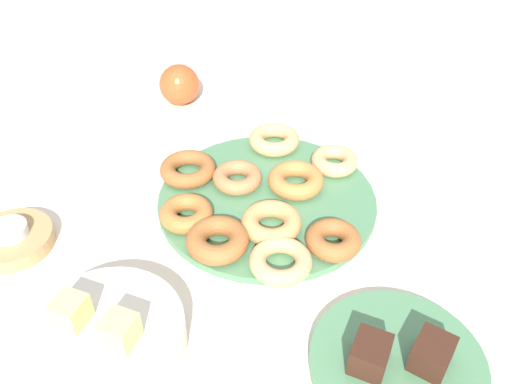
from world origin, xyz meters
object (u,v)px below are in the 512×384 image
at_px(donut_8, 334,161).
at_px(donut_9, 218,240).
at_px(donut_2, 238,177).
at_px(donut_5, 333,240).
at_px(brownie_far, 370,354).
at_px(donut_1, 271,223).
at_px(donut_3, 274,140).
at_px(tealight, 9,230).
at_px(melon_chunk_right, 70,311).
at_px(donut_7, 296,180).
at_px(donut_6, 281,261).
at_px(cake_plate, 397,363).
at_px(candle_holder, 13,240).
at_px(melon_chunk_left, 119,330).
at_px(fruit_bowl, 105,337).
at_px(brownie_near, 432,354).
at_px(donut_4, 188,169).
at_px(apple, 179,85).
at_px(donut_plate, 267,200).

height_order(donut_8, donut_9, donut_9).
height_order(donut_2, donut_5, donut_5).
bearing_deg(brownie_far, donut_8, -54.98).
relative_size(donut_1, donut_3, 1.00).
height_order(tealight, melon_chunk_right, melon_chunk_right).
bearing_deg(donut_7, donut_6, 115.66).
xyz_separation_m(donut_2, donut_7, (-0.08, -0.05, 0.00)).
height_order(donut_8, cake_plate, donut_8).
bearing_deg(donut_8, candle_holder, 55.38).
bearing_deg(candle_holder, melon_chunk_left, 171.39).
bearing_deg(fruit_bowl, candle_holder, -9.76).
relative_size(donut_3, donut_7, 0.99).
xyz_separation_m(donut_8, brownie_near, (-0.28, 0.27, 0.01)).
relative_size(donut_7, fruit_bowl, 0.48).
height_order(tealight, fruit_bowl, fruit_bowl).
bearing_deg(melon_chunk_right, donut_3, -85.71).
xyz_separation_m(donut_3, donut_8, (-0.12, -0.01, -0.00)).
bearing_deg(brownie_far, donut_4, -20.59).
xyz_separation_m(brownie_near, brownie_far, (0.06, 0.04, 0.00)).
xyz_separation_m(donut_7, donut_9, (0.02, 0.18, 0.00)).
relative_size(donut_7, candle_holder, 0.78).
height_order(donut_5, tealight, donut_5).
height_order(donut_7, candle_holder, donut_7).
relative_size(donut_7, brownie_near, 1.91).
relative_size(donut_9, melon_chunk_left, 2.50).
bearing_deg(melon_chunk_left, apple, -54.33).
bearing_deg(donut_9, tealight, 32.37).
xyz_separation_m(fruit_bowl, melon_chunk_left, (-0.03, 0.00, 0.04)).
distance_m(donut_2, tealight, 0.35).
distance_m(donut_9, apple, 0.44).
relative_size(donut_8, melon_chunk_left, 2.18).
distance_m(donut_3, donut_6, 0.29).
relative_size(donut_2, donut_4, 0.87).
height_order(donut_5, donut_9, donut_9).
height_order(donut_3, donut_5, same).
distance_m(brownie_far, melon_chunk_right, 0.35).
distance_m(melon_chunk_right, apple, 0.58).
height_order(donut_4, candle_holder, donut_4).
xyz_separation_m(donut_plate, donut_5, (-0.14, 0.04, 0.02)).
distance_m(donut_4, melon_chunk_left, 0.35).
xyz_separation_m(donut_8, cake_plate, (-0.25, 0.29, -0.02)).
bearing_deg(donut_9, fruit_bowl, 87.44).
height_order(donut_9, melon_chunk_left, melon_chunk_left).
bearing_deg(donut_2, donut_7, -149.90).
height_order(donut_7, melon_chunk_right, melon_chunk_right).
distance_m(donut_9, candle_holder, 0.30).
bearing_deg(apple, donut_1, 149.77).
bearing_deg(donut_5, fruit_bowl, 64.71).
bearing_deg(donut_4, tealight, 67.71).
bearing_deg(donut_2, tealight, 57.46).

